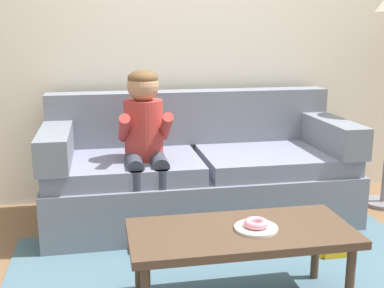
% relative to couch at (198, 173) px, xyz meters
% --- Properties ---
extents(ground, '(10.00, 10.00, 0.00)m').
position_rel_couch_xyz_m(ground, '(0.00, -0.84, -0.33)').
color(ground, brown).
extents(wall_back, '(8.00, 0.10, 2.80)m').
position_rel_couch_xyz_m(wall_back, '(0.00, 0.56, 1.07)').
color(wall_back, silver).
rests_on(wall_back, ground).
extents(couch, '(2.16, 0.90, 0.90)m').
position_rel_couch_xyz_m(couch, '(0.00, 0.00, 0.00)').
color(couch, slate).
rests_on(couch, ground).
extents(coffee_table, '(1.09, 0.50, 0.42)m').
position_rel_couch_xyz_m(coffee_table, '(-0.03, -1.23, 0.04)').
color(coffee_table, '#4C3828').
rests_on(coffee_table, ground).
extents(person_child, '(0.34, 0.58, 1.10)m').
position_rel_couch_xyz_m(person_child, '(-0.40, -0.20, 0.34)').
color(person_child, '#AD3833').
rests_on(person_child, ground).
extents(plate, '(0.21, 0.21, 0.01)m').
position_rel_couch_xyz_m(plate, '(0.03, -1.24, 0.09)').
color(plate, white).
rests_on(plate, coffee_table).
extents(donut, '(0.17, 0.17, 0.04)m').
position_rel_couch_xyz_m(donut, '(0.03, -1.24, 0.12)').
color(donut, pink).
rests_on(donut, plate).
extents(toy_controller, '(0.23, 0.09, 0.05)m').
position_rel_couch_xyz_m(toy_controller, '(0.69, -0.81, -0.31)').
color(toy_controller, gold).
rests_on(toy_controller, ground).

